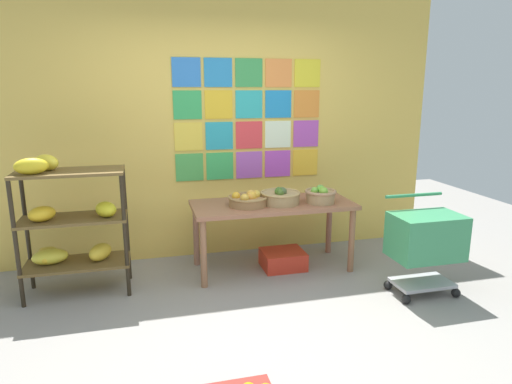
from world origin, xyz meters
TOP-DOWN VIEW (x-y plane):
  - ground at (0.00, 0.00)m, footprint 9.54×9.54m
  - back_wall_with_art at (0.01, 1.80)m, footprint 4.81×0.07m
  - banana_shelf_unit at (-1.45, 1.11)m, footprint 0.89×0.42m
  - display_table at (0.43, 1.20)m, footprint 1.58×0.67m
  - fruit_basket_back_right at (0.89, 1.09)m, footprint 0.31×0.31m
  - fruit_basket_left at (0.50, 1.16)m, footprint 0.39×0.39m
  - fruit_basket_back_left at (0.18, 1.16)m, footprint 0.39×0.39m
  - produce_crate_under_table at (0.54, 1.18)m, footprint 0.42×0.36m
  - shopping_cart at (1.56, 0.32)m, footprint 0.59×0.43m

SIDE VIEW (x-z plane):
  - ground at x=0.00m, z-range 0.00..0.00m
  - produce_crate_under_table at x=0.54m, z-range 0.00..0.18m
  - shopping_cart at x=1.56m, z-range 0.07..0.93m
  - display_table at x=0.43m, z-range 0.26..0.94m
  - banana_shelf_unit at x=-1.45m, z-range 0.03..1.27m
  - fruit_basket_back_left at x=0.18m, z-range 0.67..0.82m
  - fruit_basket_left at x=0.50m, z-range 0.67..0.84m
  - fruit_basket_back_right at x=0.89m, z-range 0.68..0.85m
  - back_wall_with_art at x=0.01m, z-range 0.00..2.77m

